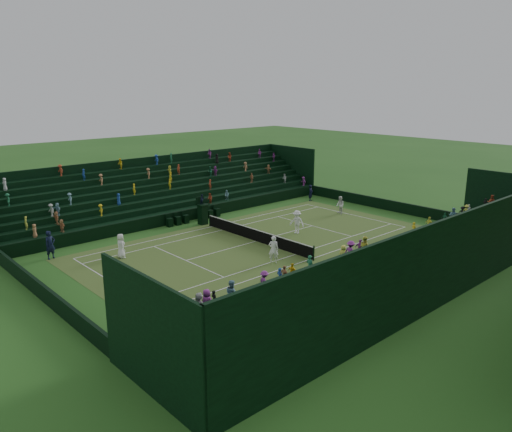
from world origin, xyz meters
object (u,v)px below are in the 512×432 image
(tennis_net, at_px, (256,235))
(player_near_west, at_px, (121,246))
(player_near_east, at_px, (273,249))
(player_far_west, at_px, (340,205))
(umpire_chair, at_px, (203,212))
(player_far_east, at_px, (297,222))

(tennis_net, xyz_separation_m, player_near_west, (-3.47, -9.32, 0.33))
(player_near_west, distance_m, player_near_east, 10.44)
(player_near_east, bearing_deg, player_far_west, -111.77)
(umpire_chair, xyz_separation_m, player_near_west, (3.19, -9.24, -0.26))
(player_near_east, bearing_deg, player_near_west, -0.53)
(player_near_east, xyz_separation_m, player_far_east, (-3.66, 6.16, 0.00))
(player_near_west, distance_m, player_far_east, 13.80)
(tennis_net, relative_size, player_near_east, 6.23)
(player_near_west, height_order, player_far_west, player_near_west)
(umpire_chair, bearing_deg, player_near_east, -11.45)
(player_far_west, bearing_deg, player_far_east, -54.30)
(umpire_chair, height_order, player_near_east, umpire_chair)
(tennis_net, bearing_deg, player_far_east, 81.35)
(player_far_west, height_order, player_far_east, player_far_east)
(player_near_east, relative_size, player_far_east, 1.00)
(umpire_chair, distance_m, player_far_east, 8.25)
(player_near_west, relative_size, player_near_east, 0.91)
(umpire_chair, relative_size, player_near_east, 1.40)
(player_far_west, bearing_deg, player_near_east, -45.25)
(tennis_net, bearing_deg, umpire_chair, -179.27)
(player_near_east, xyz_separation_m, player_far_west, (-5.26, 13.64, -0.10))
(umpire_chair, xyz_separation_m, player_far_east, (7.24, 3.95, -0.18))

